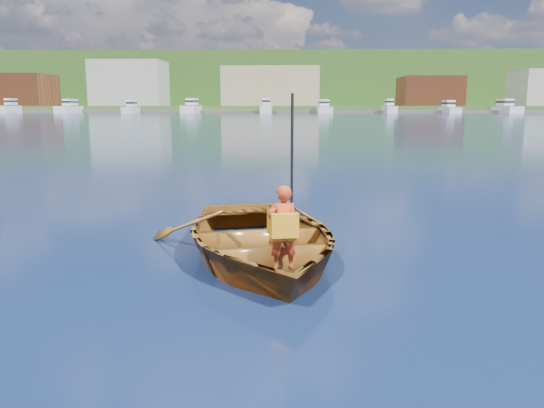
{
  "coord_description": "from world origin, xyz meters",
  "views": [
    {
      "loc": [
        0.4,
        -6.69,
        2.16
      ],
      "look_at": [
        0.19,
        0.63,
        0.79
      ],
      "focal_mm": 35.0,
      "sensor_mm": 36.0,
      "label": 1
    }
  ],
  "objects": [
    {
      "name": "ground",
      "position": [
        0.0,
        0.0,
        0.0
      ],
      "size": [
        600.0,
        600.0,
        0.0
      ],
      "color": "#132843",
      "rests_on": "ground"
    },
    {
      "name": "rowboat",
      "position": [
        -0.0,
        0.63,
        0.3
      ],
      "size": [
        3.95,
        4.88,
        0.89
      ],
      "color": "brown",
      "rests_on": "ground"
    },
    {
      "name": "child_paddler",
      "position": [
        0.35,
        -0.22,
        0.66
      ],
      "size": [
        0.44,
        0.4,
        2.2
      ],
      "color": "red",
      "rests_on": "ground"
    },
    {
      "name": "shoreline",
      "position": [
        0.0,
        236.61,
        10.32
      ],
      "size": [
        400.0,
        140.0,
        22.0
      ],
      "color": "#425F24",
      "rests_on": "ground"
    },
    {
      "name": "dock",
      "position": [
        -7.26,
        148.0,
        0.4
      ],
      "size": [
        160.03,
        10.58,
        0.8
      ],
      "color": "brown",
      "rests_on": "ground"
    },
    {
      "name": "waterfront_buildings",
      "position": [
        -7.74,
        165.0,
        7.74
      ],
      "size": [
        202.0,
        16.0,
        14.0
      ],
      "color": "brown",
      "rests_on": "ground"
    },
    {
      "name": "marina_yachts",
      "position": [
        -4.11,
        143.31,
        1.42
      ],
      "size": [
        141.94,
        13.78,
        4.39
      ],
      "color": "silver",
      "rests_on": "ground"
    },
    {
      "name": "hillside_trees",
      "position": [
        -10.85,
        240.5,
        18.1
      ],
      "size": [
        271.93,
        79.87,
        25.27
      ],
      "color": "#382314",
      "rests_on": "ground"
    }
  ]
}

